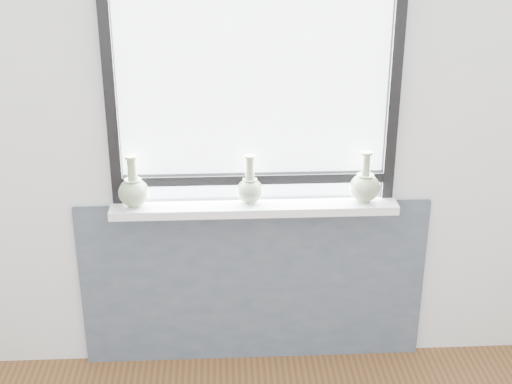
{
  "coord_description": "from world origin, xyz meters",
  "views": [
    {
      "loc": [
        -0.15,
        -1.3,
        2.22
      ],
      "look_at": [
        0.0,
        1.55,
        1.02
      ],
      "focal_mm": 50.0,
      "sensor_mm": 36.0,
      "label": 1
    }
  ],
  "objects_px": {
    "vase_a": "(134,190)",
    "windowsill": "(254,206)",
    "vase_b": "(250,188)",
    "vase_c": "(365,186)"
  },
  "relations": [
    {
      "from": "vase_a",
      "to": "windowsill",
      "type": "bearing_deg",
      "value": 0.49
    },
    {
      "from": "vase_b",
      "to": "vase_a",
      "type": "bearing_deg",
      "value": -178.69
    },
    {
      "from": "vase_b",
      "to": "windowsill",
      "type": "bearing_deg",
      "value": -20.85
    },
    {
      "from": "vase_a",
      "to": "vase_c",
      "type": "bearing_deg",
      "value": 0.02
    },
    {
      "from": "vase_c",
      "to": "vase_a",
      "type": "bearing_deg",
      "value": -179.98
    },
    {
      "from": "windowsill",
      "to": "vase_a",
      "type": "xyz_separation_m",
      "value": [
        -0.55,
        -0.0,
        0.1
      ]
    },
    {
      "from": "vase_b",
      "to": "vase_c",
      "type": "distance_m",
      "value": 0.53
    },
    {
      "from": "vase_a",
      "to": "vase_b",
      "type": "height_order",
      "value": "vase_a"
    },
    {
      "from": "vase_b",
      "to": "vase_c",
      "type": "relative_size",
      "value": 0.95
    },
    {
      "from": "windowsill",
      "to": "vase_c",
      "type": "xyz_separation_m",
      "value": [
        0.51,
        -0.0,
        0.1
      ]
    }
  ]
}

